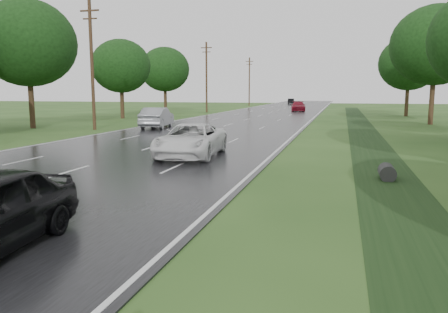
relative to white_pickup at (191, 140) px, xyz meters
name	(u,v)px	position (x,y,z in m)	size (l,w,h in m)	color
road	(256,117)	(-3.14, 31.83, -0.78)	(14.00, 180.00, 0.04)	black
edge_stripe_east	(314,118)	(3.61, 31.83, -0.75)	(0.12, 180.00, 0.01)	silver
edge_stripe_west	(201,116)	(-9.89, 31.83, -0.75)	(0.12, 180.00, 0.01)	silver
center_line	(256,117)	(-3.14, 31.83, -0.75)	(0.12, 180.00, 0.01)	silver
drainage_ditch	(371,148)	(8.36, 5.54, -0.76)	(2.20, 120.00, 0.56)	black
utility_pole_mid	(92,64)	(-12.34, 11.83, 4.40)	(1.60, 0.26, 10.00)	#3B2B18
utility_pole_far	(206,76)	(-12.34, 41.83, 4.40)	(1.60, 0.26, 10.00)	#3B2B18
utility_pole_distant	(249,81)	(-12.34, 71.83, 4.40)	(1.60, 0.26, 10.00)	#3B2B18
tree_east_d	(436,45)	(14.66, 24.83, 6.35)	(8.00, 8.00, 10.76)	#3B2B18
tree_east_f	(409,64)	(14.36, 38.83, 5.57)	(7.20, 7.20, 9.62)	#3B2B18
tree_west_c	(28,43)	(-18.14, 11.83, 6.12)	(7.80, 7.80, 10.43)	#3B2B18
tree_west_d	(121,66)	(-17.34, 25.83, 5.03)	(6.60, 6.60, 8.80)	#3B2B18
tree_west_f	(165,69)	(-17.94, 39.83, 5.34)	(7.00, 7.00, 9.29)	#3B2B18
white_pickup	(191,140)	(0.00, 0.00, 0.00)	(2.52, 5.47, 1.52)	white
silver_sedan	(157,118)	(-8.12, 14.51, 0.08)	(1.79, 5.12, 1.69)	#92959A
far_car_red	(298,106)	(0.19, 48.76, -0.01)	(2.09, 5.15, 1.49)	maroon
far_car_dark	(291,101)	(-4.93, 84.19, -0.10)	(1.40, 4.02, 1.32)	black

